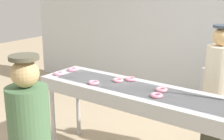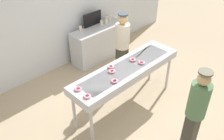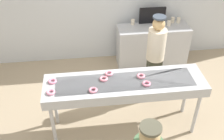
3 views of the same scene
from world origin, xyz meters
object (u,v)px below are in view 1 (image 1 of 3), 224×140
object	(u,v)px
strawberry_donut_1	(72,69)
strawberry_donut_4	(130,79)
strawberry_donut_0	(157,95)
fryer_conveyor	(137,96)
strawberry_donut_5	(161,89)
strawberry_donut_3	(58,74)
strawberry_donut_6	(94,83)
worker_baker	(217,88)
strawberry_donut_2	(118,80)

from	to	relation	value
strawberry_donut_1	strawberry_donut_4	xyz separation A→B (m)	(0.85, 0.10, 0.00)
strawberry_donut_1	strawberry_donut_0	bearing A→B (deg)	-9.15
fryer_conveyor	strawberry_donut_0	size ratio (longest dim) A/B	19.11
strawberry_donut_1	strawberry_donut_5	bearing A→B (deg)	-1.30
strawberry_donut_0	strawberry_donut_3	distance (m)	1.38
strawberry_donut_6	strawberry_donut_3	bearing A→B (deg)	177.64
strawberry_donut_0	strawberry_donut_5	xyz separation A→B (m)	(-0.04, 0.19, 0.00)
strawberry_donut_5	strawberry_donut_6	distance (m)	0.78
fryer_conveyor	worker_baker	xyz separation A→B (m)	(0.65, 0.73, 0.02)
strawberry_donut_2	strawberry_donut_3	size ratio (longest dim) A/B	1.00
strawberry_donut_0	worker_baker	bearing A→B (deg)	67.25
strawberry_donut_2	strawberry_donut_6	distance (m)	0.30
worker_baker	strawberry_donut_4	bearing A→B (deg)	38.49
strawberry_donut_0	strawberry_donut_4	xyz separation A→B (m)	(-0.52, 0.32, 0.00)
fryer_conveyor	strawberry_donut_0	xyz separation A→B (m)	(0.30, -0.11, 0.10)
fryer_conveyor	strawberry_donut_0	bearing A→B (deg)	-20.71
strawberry_donut_0	strawberry_donut_2	xyz separation A→B (m)	(-0.61, 0.19, 0.00)
strawberry_donut_2	strawberry_donut_4	xyz separation A→B (m)	(0.09, 0.12, 0.00)
strawberry_donut_2	strawberry_donut_6	world-z (taller)	same
strawberry_donut_6	worker_baker	xyz separation A→B (m)	(1.14, 0.89, -0.08)
strawberry_donut_4	strawberry_donut_6	bearing A→B (deg)	-126.09
strawberry_donut_5	strawberry_donut_3	bearing A→B (deg)	-170.81
strawberry_donut_5	worker_baker	size ratio (longest dim) A/B	0.08
strawberry_donut_2	worker_baker	xyz separation A→B (m)	(0.96, 0.65, -0.08)
worker_baker	strawberry_donut_1	bearing A→B (deg)	27.21
strawberry_donut_1	worker_baker	world-z (taller)	worker_baker
fryer_conveyor	strawberry_donut_3	world-z (taller)	strawberry_donut_3
strawberry_donut_1	strawberry_donut_3	world-z (taller)	same
fryer_conveyor	worker_baker	bearing A→B (deg)	48.23
strawberry_donut_4	strawberry_donut_6	distance (m)	0.45
strawberry_donut_2	strawberry_donut_5	size ratio (longest dim) A/B	1.00
fryer_conveyor	strawberry_donut_1	size ratio (longest dim) A/B	19.11
strawberry_donut_1	strawberry_donut_6	world-z (taller)	same
strawberry_donut_3	worker_baker	world-z (taller)	worker_baker
fryer_conveyor	strawberry_donut_6	xyz separation A→B (m)	(-0.49, -0.16, 0.10)
strawberry_donut_2	strawberry_donut_3	world-z (taller)	same
strawberry_donut_3	strawberry_donut_6	world-z (taller)	same
strawberry_donut_4	strawberry_donut_5	xyz separation A→B (m)	(0.48, -0.13, 0.00)
fryer_conveyor	strawberry_donut_1	bearing A→B (deg)	174.25
strawberry_donut_1	strawberry_donut_2	xyz separation A→B (m)	(0.76, -0.03, 0.00)
strawberry_donut_0	strawberry_donut_1	world-z (taller)	same
strawberry_donut_6	worker_baker	size ratio (longest dim) A/B	0.08
strawberry_donut_2	strawberry_donut_0	bearing A→B (deg)	-17.43
strawberry_donut_2	fryer_conveyor	bearing A→B (deg)	-14.19
strawberry_donut_5	worker_baker	bearing A→B (deg)	58.72
strawberry_donut_6	strawberry_donut_2	bearing A→B (deg)	54.22
strawberry_donut_0	worker_baker	world-z (taller)	worker_baker
strawberry_donut_0	strawberry_donut_5	distance (m)	0.19
strawberry_donut_0	strawberry_donut_4	bearing A→B (deg)	148.63
strawberry_donut_4	worker_baker	bearing A→B (deg)	31.10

